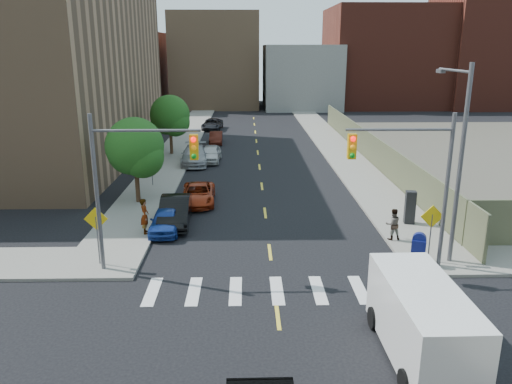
{
  "coord_description": "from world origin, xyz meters",
  "views": [
    {
      "loc": [
        -1.16,
        -14.48,
        9.58
      ],
      "look_at": [
        -0.6,
        11.64,
        2.0
      ],
      "focal_mm": 35.0,
      "sensor_mm": 36.0,
      "label": 1
    }
  ],
  "objects_px": {
    "parked_car_white": "(211,154)",
    "mailbox": "(418,249)",
    "pedestrian_west": "(145,216)",
    "parked_car_blue": "(166,220)",
    "payphone": "(410,207)",
    "parked_car_black": "(175,211)",
    "parked_car_red": "(198,194)",
    "parked_car_silver": "(195,155)",
    "pedestrian_east": "(393,224)",
    "parked_car_grey": "(212,124)",
    "parked_car_maroon": "(216,138)",
    "cargo_van": "(420,318)"
  },
  "relations": [
    {
      "from": "parked_car_white",
      "to": "payphone",
      "type": "distance_m",
      "value": 20.49
    },
    {
      "from": "parked_car_silver",
      "to": "payphone",
      "type": "height_order",
      "value": "payphone"
    },
    {
      "from": "cargo_van",
      "to": "pedestrian_west",
      "type": "relative_size",
      "value": 2.89
    },
    {
      "from": "parked_car_silver",
      "to": "parked_car_grey",
      "type": "bearing_deg",
      "value": 86.26
    },
    {
      "from": "parked_car_white",
      "to": "parked_car_maroon",
      "type": "relative_size",
      "value": 1.12
    },
    {
      "from": "parked_car_blue",
      "to": "payphone",
      "type": "relative_size",
      "value": 2.06
    },
    {
      "from": "parked_car_black",
      "to": "payphone",
      "type": "height_order",
      "value": "payphone"
    },
    {
      "from": "parked_car_red",
      "to": "parked_car_silver",
      "type": "distance_m",
      "value": 11.28
    },
    {
      "from": "parked_car_silver",
      "to": "pedestrian_east",
      "type": "distance_m",
      "value": 21.55
    },
    {
      "from": "mailbox",
      "to": "payphone",
      "type": "xyz_separation_m",
      "value": [
        1.36,
        5.47,
        0.19
      ]
    },
    {
      "from": "payphone",
      "to": "parked_car_silver",
      "type": "bearing_deg",
      "value": 137.87
    },
    {
      "from": "parked_car_blue",
      "to": "parked_car_red",
      "type": "bearing_deg",
      "value": 76.03
    },
    {
      "from": "parked_car_grey",
      "to": "pedestrian_east",
      "type": "relative_size",
      "value": 2.94
    },
    {
      "from": "mailbox",
      "to": "payphone",
      "type": "bearing_deg",
      "value": 98.15
    },
    {
      "from": "parked_car_black",
      "to": "parked_car_white",
      "type": "bearing_deg",
      "value": 83.9
    },
    {
      "from": "parked_car_white",
      "to": "parked_car_blue",
      "type": "bearing_deg",
      "value": -91.84
    },
    {
      "from": "pedestrian_west",
      "to": "parked_car_maroon",
      "type": "bearing_deg",
      "value": -15.26
    },
    {
      "from": "parked_car_blue",
      "to": "parked_car_white",
      "type": "height_order",
      "value": "parked_car_white"
    },
    {
      "from": "parked_car_red",
      "to": "parked_car_white",
      "type": "relative_size",
      "value": 1.07
    },
    {
      "from": "pedestrian_east",
      "to": "parked_car_white",
      "type": "bearing_deg",
      "value": -65.65
    },
    {
      "from": "parked_car_white",
      "to": "pedestrian_west",
      "type": "height_order",
      "value": "pedestrian_west"
    },
    {
      "from": "parked_car_red",
      "to": "payphone",
      "type": "height_order",
      "value": "payphone"
    },
    {
      "from": "parked_car_grey",
      "to": "mailbox",
      "type": "distance_m",
      "value": 41.36
    },
    {
      "from": "parked_car_red",
      "to": "mailbox",
      "type": "distance_m",
      "value": 14.63
    },
    {
      "from": "parked_car_black",
      "to": "parked_car_white",
      "type": "height_order",
      "value": "parked_car_black"
    },
    {
      "from": "parked_car_white",
      "to": "pedestrian_west",
      "type": "distance_m",
      "value": 17.89
    },
    {
      "from": "parked_car_blue",
      "to": "mailbox",
      "type": "xyz_separation_m",
      "value": [
        12.05,
        -4.88,
        0.23
      ]
    },
    {
      "from": "cargo_van",
      "to": "payphone",
      "type": "height_order",
      "value": "cargo_van"
    },
    {
      "from": "pedestrian_east",
      "to": "pedestrian_west",
      "type": "bearing_deg",
      "value": -9.93
    },
    {
      "from": "parked_car_maroon",
      "to": "pedestrian_west",
      "type": "height_order",
      "value": "pedestrian_west"
    },
    {
      "from": "parked_car_black",
      "to": "pedestrian_east",
      "type": "xyz_separation_m",
      "value": [
        11.42,
        -2.97,
        0.2
      ]
    },
    {
      "from": "parked_car_maroon",
      "to": "pedestrian_east",
      "type": "relative_size",
      "value": 2.3
    },
    {
      "from": "parked_car_blue",
      "to": "parked_car_white",
      "type": "xyz_separation_m",
      "value": [
        1.27,
        17.09,
        0.07
      ]
    },
    {
      "from": "parked_car_white",
      "to": "mailbox",
      "type": "height_order",
      "value": "mailbox"
    },
    {
      "from": "parked_car_black",
      "to": "payphone",
      "type": "bearing_deg",
      "value": -5.22
    },
    {
      "from": "parked_car_blue",
      "to": "parked_car_silver",
      "type": "height_order",
      "value": "parked_car_silver"
    },
    {
      "from": "parked_car_blue",
      "to": "parked_car_grey",
      "type": "distance_m",
      "value": 34.77
    },
    {
      "from": "parked_car_blue",
      "to": "parked_car_grey",
      "type": "xyz_separation_m",
      "value": [
        0.3,
        34.77,
        0.02
      ]
    },
    {
      "from": "parked_car_red",
      "to": "cargo_van",
      "type": "relative_size",
      "value": 0.82
    },
    {
      "from": "parked_car_black",
      "to": "pedestrian_east",
      "type": "height_order",
      "value": "pedestrian_east"
    },
    {
      "from": "parked_car_grey",
      "to": "pedestrian_east",
      "type": "bearing_deg",
      "value": -68.84
    },
    {
      "from": "parked_car_red",
      "to": "cargo_van",
      "type": "bearing_deg",
      "value": -64.8
    },
    {
      "from": "parked_car_red",
      "to": "parked_car_white",
      "type": "distance_m",
      "value": 12.09
    },
    {
      "from": "parked_car_silver",
      "to": "parked_car_red",
      "type": "bearing_deg",
      "value": -86.1
    },
    {
      "from": "parked_car_black",
      "to": "parked_car_maroon",
      "type": "height_order",
      "value": "parked_car_black"
    },
    {
      "from": "parked_car_maroon",
      "to": "pedestrian_west",
      "type": "xyz_separation_m",
      "value": [
        -2.26,
        -26.23,
        0.47
      ]
    },
    {
      "from": "parked_car_white",
      "to": "cargo_van",
      "type": "xyz_separation_m",
      "value": [
        8.57,
        -28.57,
        0.59
      ]
    },
    {
      "from": "cargo_van",
      "to": "pedestrian_east",
      "type": "bearing_deg",
      "value": 78.08
    },
    {
      "from": "parked_car_red",
      "to": "payphone",
      "type": "distance_m",
      "value": 12.93
    },
    {
      "from": "parked_car_grey",
      "to": "cargo_van",
      "type": "bearing_deg",
      "value": -74.58
    }
  ]
}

